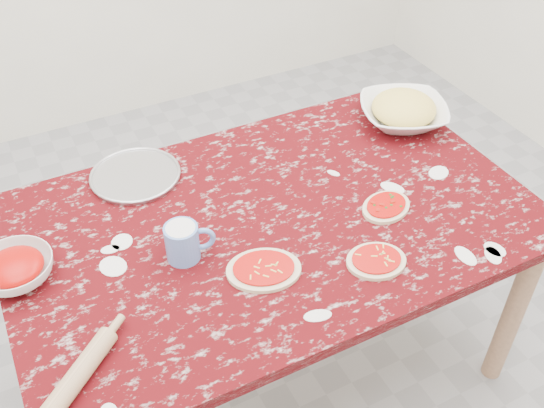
{
  "coord_description": "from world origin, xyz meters",
  "views": [
    {
      "loc": [
        -0.65,
        -1.26,
        2.02
      ],
      "look_at": [
        0.0,
        0.0,
        0.8
      ],
      "focal_mm": 40.92,
      "sensor_mm": 36.0,
      "label": 1
    }
  ],
  "objects_px": {
    "sauce_bowl": "(16,270)",
    "cheese_bowl": "(403,113)",
    "flour_mug": "(184,242)",
    "pizza_tray": "(135,176)",
    "rolling_pin": "(79,374)",
    "worktable": "(272,236)"
  },
  "relations": [
    {
      "from": "sauce_bowl",
      "to": "cheese_bowl",
      "type": "height_order",
      "value": "cheese_bowl"
    },
    {
      "from": "sauce_bowl",
      "to": "flour_mug",
      "type": "height_order",
      "value": "flour_mug"
    },
    {
      "from": "pizza_tray",
      "to": "rolling_pin",
      "type": "distance_m",
      "value": 0.78
    },
    {
      "from": "worktable",
      "to": "cheese_bowl",
      "type": "xyz_separation_m",
      "value": [
        0.67,
        0.25,
        0.12
      ]
    },
    {
      "from": "pizza_tray",
      "to": "sauce_bowl",
      "type": "xyz_separation_m",
      "value": [
        -0.43,
        -0.29,
        0.03
      ]
    },
    {
      "from": "rolling_pin",
      "to": "worktable",
      "type": "bearing_deg",
      "value": 25.2
    },
    {
      "from": "sauce_bowl",
      "to": "worktable",
      "type": "bearing_deg",
      "value": -6.9
    },
    {
      "from": "sauce_bowl",
      "to": "cheese_bowl",
      "type": "relative_size",
      "value": 0.67
    },
    {
      "from": "rolling_pin",
      "to": "cheese_bowl",
      "type": "bearing_deg",
      "value": 22.86
    },
    {
      "from": "sauce_bowl",
      "to": "cheese_bowl",
      "type": "xyz_separation_m",
      "value": [
        1.41,
        0.16,
        0.01
      ]
    },
    {
      "from": "worktable",
      "to": "sauce_bowl",
      "type": "distance_m",
      "value": 0.75
    },
    {
      "from": "flour_mug",
      "to": "rolling_pin",
      "type": "xyz_separation_m",
      "value": [
        -0.37,
        -0.27,
        -0.03
      ]
    },
    {
      "from": "worktable",
      "to": "flour_mug",
      "type": "height_order",
      "value": "flour_mug"
    },
    {
      "from": "worktable",
      "to": "flour_mug",
      "type": "xyz_separation_m",
      "value": [
        -0.3,
        -0.04,
        0.14
      ]
    },
    {
      "from": "flour_mug",
      "to": "worktable",
      "type": "bearing_deg",
      "value": 7.77
    },
    {
      "from": "pizza_tray",
      "to": "rolling_pin",
      "type": "xyz_separation_m",
      "value": [
        -0.35,
        -0.69,
        0.02
      ]
    },
    {
      "from": "worktable",
      "to": "flour_mug",
      "type": "bearing_deg",
      "value": -172.23
    },
    {
      "from": "worktable",
      "to": "cheese_bowl",
      "type": "bearing_deg",
      "value": 20.45
    },
    {
      "from": "pizza_tray",
      "to": "flour_mug",
      "type": "relative_size",
      "value": 2.03
    },
    {
      "from": "pizza_tray",
      "to": "cheese_bowl",
      "type": "xyz_separation_m",
      "value": [
        0.98,
        -0.13,
        0.03
      ]
    },
    {
      "from": "worktable",
      "to": "pizza_tray",
      "type": "xyz_separation_m",
      "value": [
        -0.31,
        0.38,
        0.09
      ]
    },
    {
      "from": "rolling_pin",
      "to": "sauce_bowl",
      "type": "bearing_deg",
      "value": 100.28
    }
  ]
}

